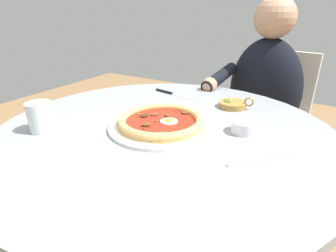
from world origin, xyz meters
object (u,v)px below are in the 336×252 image
(steak_knife, at_px, (170,93))
(fork_utensil, at_px, (261,160))
(water_glass, at_px, (41,119))
(pizza_on_plate, at_px, (161,122))
(diner_person, at_px, (258,127))
(cafe_chair_diner, at_px, (270,117))
(olive_pan, at_px, (232,104))
(ramekin_capers, at_px, (244,126))
(dining_table, at_px, (165,167))

(steak_knife, xyz_separation_m, fork_utensil, (-0.46, 0.36, -0.00))
(fork_utensil, bearing_deg, water_glass, 14.47)
(pizza_on_plate, distance_m, steak_knife, 0.35)
(fork_utensil, xyz_separation_m, diner_person, (0.16, -0.78, -0.25))
(diner_person, relative_size, cafe_chair_diner, 1.30)
(water_glass, bearing_deg, olive_pan, -131.24)
(pizza_on_plate, height_order, ramekin_capers, pizza_on_plate)
(steak_knife, height_order, fork_utensil, steak_knife)
(dining_table, relative_size, ramekin_capers, 13.84)
(dining_table, distance_m, ramekin_capers, 0.29)
(fork_utensil, distance_m, cafe_chair_diner, 0.95)
(dining_table, relative_size, diner_person, 0.89)
(dining_table, distance_m, cafe_chair_diner, 0.89)
(pizza_on_plate, bearing_deg, steak_knife, -64.55)
(pizza_on_plate, xyz_separation_m, cafe_chair_diner, (-0.18, -0.87, -0.25))
(pizza_on_plate, bearing_deg, diner_person, -101.85)
(dining_table, bearing_deg, diner_person, -101.20)
(olive_pan, distance_m, diner_person, 0.52)
(olive_pan, xyz_separation_m, diner_person, (-0.02, -0.45, -0.26))
(cafe_chair_diner, bearing_deg, ramekin_capers, 93.39)
(water_glass, bearing_deg, steak_knife, -105.59)
(steak_knife, height_order, diner_person, diner_person)
(steak_knife, relative_size, fork_utensil, 1.55)
(ramekin_capers, height_order, cafe_chair_diner, cafe_chair_diner)
(steak_knife, bearing_deg, water_glass, 74.41)
(water_glass, distance_m, steak_knife, 0.53)
(diner_person, bearing_deg, olive_pan, 87.23)
(water_glass, bearing_deg, ramekin_capers, -150.82)
(dining_table, xyz_separation_m, pizza_on_plate, (0.01, 0.01, 0.16))
(ramekin_capers, bearing_deg, water_glass, 29.18)
(steak_knife, distance_m, olive_pan, 0.28)
(diner_person, xyz_separation_m, cafe_chair_diner, (-0.03, -0.14, 0.02))
(pizza_on_plate, relative_size, cafe_chair_diner, 0.36)
(fork_utensil, height_order, diner_person, diner_person)
(water_glass, xyz_separation_m, steak_knife, (-0.14, -0.51, -0.03))
(steak_knife, xyz_separation_m, olive_pan, (-0.28, 0.03, 0.01))
(steak_knife, relative_size, cafe_chair_diner, 0.25)
(dining_table, xyz_separation_m, olive_pan, (-0.12, -0.28, 0.16))
(dining_table, distance_m, olive_pan, 0.34)
(ramekin_capers, bearing_deg, cafe_chair_diner, -86.61)
(dining_table, height_order, water_glass, water_glass)
(olive_pan, bearing_deg, fork_utensil, 118.62)
(pizza_on_plate, relative_size, steak_knife, 1.45)
(olive_pan, bearing_deg, water_glass, 48.76)
(dining_table, xyz_separation_m, water_glass, (0.30, 0.20, 0.18))
(dining_table, bearing_deg, steak_knife, -62.68)
(fork_utensil, bearing_deg, cafe_chair_diner, -82.12)
(dining_table, distance_m, steak_knife, 0.38)
(pizza_on_plate, xyz_separation_m, steak_knife, (0.15, -0.31, -0.01))
(ramekin_capers, xyz_separation_m, olive_pan, (0.10, -0.19, -0.01))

